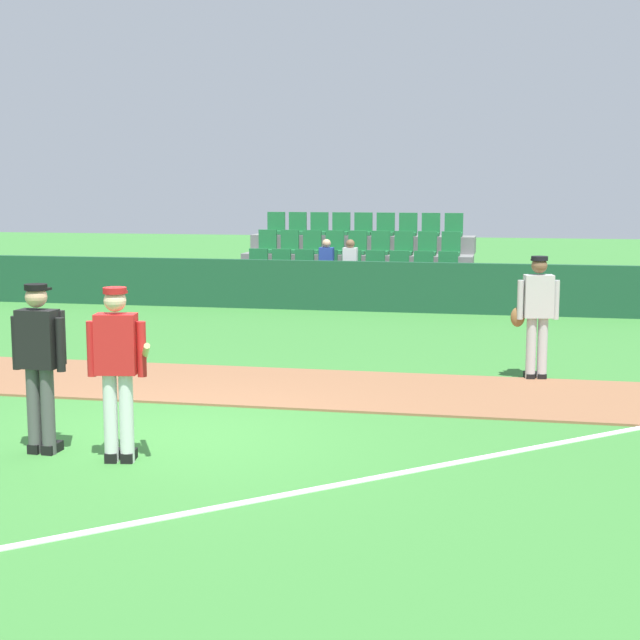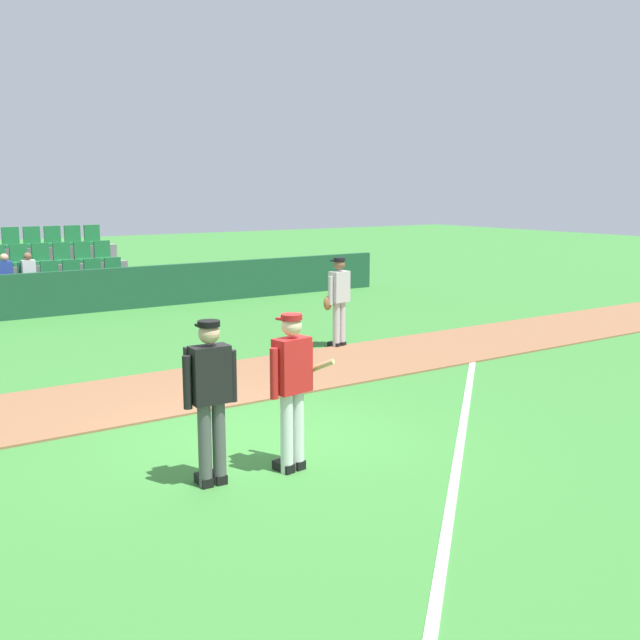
{
  "view_description": "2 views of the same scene",
  "coord_description": "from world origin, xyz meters",
  "views": [
    {
      "loc": [
        3.72,
        -9.69,
        2.77
      ],
      "look_at": [
        1.54,
        0.9,
        1.22
      ],
      "focal_mm": 53.95,
      "sensor_mm": 36.0,
      "label": 1
    },
    {
      "loc": [
        -4.18,
        -7.54,
        3.08
      ],
      "look_at": [
        1.51,
        0.91,
        1.25
      ],
      "focal_mm": 41.28,
      "sensor_mm": 36.0,
      "label": 2
    }
  ],
  "objects": [
    {
      "name": "umpire_home_plate",
      "position": [
        -1.03,
        -0.83,
        1.0
      ],
      "size": [
        0.59,
        0.31,
        1.76
      ],
      "color": "#4C4C4C",
      "rests_on": "ground"
    },
    {
      "name": "infield_dirt_path",
      "position": [
        0.0,
        2.76,
        0.01
      ],
      "size": [
        28.0,
        2.47,
        0.03
      ],
      "primitive_type": "cube",
      "color": "brown",
      "rests_on": "ground"
    },
    {
      "name": "ground_plane",
      "position": [
        0.0,
        0.0,
        0.0
      ],
      "size": [
        80.0,
        80.0,
        0.0
      ],
      "primitive_type": "plane",
      "color": "#387A33"
    },
    {
      "name": "stadium_bleachers",
      "position": [
        -0.0,
        12.67,
        0.61
      ],
      "size": [
        5.55,
        2.95,
        2.05
      ],
      "color": "slate",
      "rests_on": "ground"
    },
    {
      "name": "dugout_fence",
      "position": [
        0.0,
        10.8,
        0.54
      ],
      "size": [
        20.0,
        0.16,
        1.09
      ],
      "primitive_type": "cube",
      "color": "#19472D",
      "rests_on": "ground"
    },
    {
      "name": "foul_line_chalk",
      "position": [
        3.0,
        -0.5,
        0.01
      ],
      "size": [
        8.91,
        8.18,
        0.01
      ],
      "primitive_type": "cube",
      "rotation": [
        0.0,
        0.0,
        0.74
      ],
      "color": "white",
      "rests_on": "ground"
    },
    {
      "name": "runner_grey_jersey",
      "position": [
        4.01,
        3.97,
        0.96
      ],
      "size": [
        0.67,
        0.36,
        1.76
      ],
      "color": "#B2B2B2",
      "rests_on": "ground"
    },
    {
      "name": "batter_red_jersey",
      "position": [
        -0.12,
        -0.97,
        0.97
      ],
      "size": [
        0.73,
        0.74,
        1.76
      ],
      "color": "silver",
      "rests_on": "ground"
    }
  ]
}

